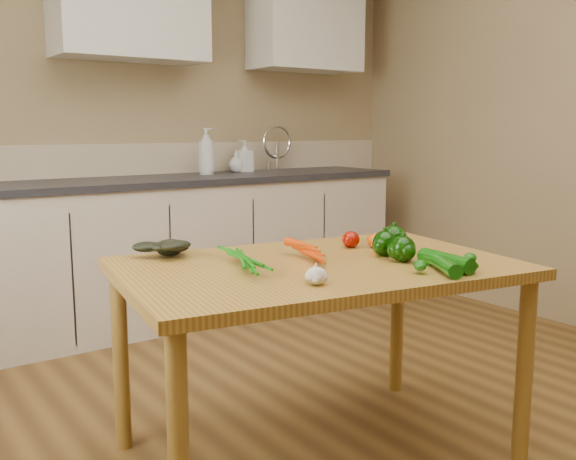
# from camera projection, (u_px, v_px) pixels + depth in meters

# --- Properties ---
(room) EXTENTS (4.04, 5.04, 2.64)m
(room) POSITION_uv_depth(u_px,v_px,m) (398.00, 114.00, 2.21)
(room) COLOR brown
(room) RESTS_ON ground
(counter_run) EXTENTS (2.84, 0.64, 1.14)m
(counter_run) POSITION_uv_depth(u_px,v_px,m) (193.00, 245.00, 4.08)
(counter_run) COLOR beige
(counter_run) RESTS_ON ground
(upper_cabinets) EXTENTS (2.15, 0.35, 0.70)m
(upper_cabinets) POSITION_uv_depth(u_px,v_px,m) (220.00, 10.00, 4.12)
(upper_cabinets) COLOR silver
(upper_cabinets) RESTS_ON room
(table) EXTENTS (1.49, 1.08, 0.73)m
(table) POSITION_uv_depth(u_px,v_px,m) (317.00, 285.00, 2.27)
(table) COLOR #B08033
(table) RESTS_ON ground
(soap_bottle_a) EXTENTS (0.12, 0.12, 0.30)m
(soap_bottle_a) POSITION_uv_depth(u_px,v_px,m) (206.00, 151.00, 4.13)
(soap_bottle_a) COLOR silver
(soap_bottle_a) RESTS_ON counter_run
(soap_bottle_b) EXTENTS (0.12, 0.11, 0.22)m
(soap_bottle_b) POSITION_uv_depth(u_px,v_px,m) (245.00, 156.00, 4.39)
(soap_bottle_b) COLOR silver
(soap_bottle_b) RESTS_ON counter_run
(soap_bottle_c) EXTENTS (0.14, 0.14, 0.14)m
(soap_bottle_c) POSITION_uv_depth(u_px,v_px,m) (237.00, 161.00, 4.37)
(soap_bottle_c) COLOR silver
(soap_bottle_c) RESTS_ON counter_run
(carrot_bunch) EXTENTS (0.28, 0.23, 0.07)m
(carrot_bunch) POSITION_uv_depth(u_px,v_px,m) (289.00, 253.00, 2.26)
(carrot_bunch) COLOR #D93D05
(carrot_bunch) RESTS_ON table
(leafy_greens) EXTENTS (0.19, 0.18, 0.10)m
(leafy_greens) POSITION_uv_depth(u_px,v_px,m) (165.00, 245.00, 2.33)
(leafy_greens) COLOR black
(leafy_greens) RESTS_ON table
(garlic_bulb) EXTENTS (0.06, 0.06, 0.06)m
(garlic_bulb) POSITION_uv_depth(u_px,v_px,m) (316.00, 276.00, 1.94)
(garlic_bulb) COLOR beige
(garlic_bulb) RESTS_ON table
(pepper_a) EXTENTS (0.09, 0.09, 0.09)m
(pepper_a) POSITION_uv_depth(u_px,v_px,m) (385.00, 244.00, 2.37)
(pepper_a) COLOR black
(pepper_a) RESTS_ON table
(pepper_b) EXTENTS (0.10, 0.10, 0.10)m
(pepper_b) POSITION_uv_depth(u_px,v_px,m) (394.00, 239.00, 2.43)
(pepper_b) COLOR black
(pepper_b) RESTS_ON table
(pepper_c) EXTENTS (0.09, 0.09, 0.09)m
(pepper_c) POSITION_uv_depth(u_px,v_px,m) (403.00, 249.00, 2.27)
(pepper_c) COLOR black
(pepper_c) RESTS_ON table
(tomato_a) EXTENTS (0.07, 0.07, 0.07)m
(tomato_a) POSITION_uv_depth(u_px,v_px,m) (351.00, 239.00, 2.54)
(tomato_a) COLOR #880D02
(tomato_a) RESTS_ON table
(tomato_b) EXTENTS (0.06, 0.06, 0.06)m
(tomato_b) POSITION_uv_depth(u_px,v_px,m) (375.00, 241.00, 2.53)
(tomato_b) COLOR #D65005
(tomato_b) RESTS_ON table
(tomato_c) EXTENTS (0.06, 0.06, 0.06)m
(tomato_c) POSITION_uv_depth(u_px,v_px,m) (398.00, 241.00, 2.53)
(tomato_c) COLOR #D65005
(tomato_c) RESTS_ON table
(zucchini_a) EXTENTS (0.08, 0.23, 0.06)m
(zucchini_a) POSITION_uv_depth(u_px,v_px,m) (446.00, 261.00, 2.15)
(zucchini_a) COLOR #0A4207
(zucchini_a) RESTS_ON table
(zucchini_b) EXTENTS (0.13, 0.18, 0.05)m
(zucchini_b) POSITION_uv_depth(u_px,v_px,m) (446.00, 266.00, 2.08)
(zucchini_b) COLOR #0A4207
(zucchini_b) RESTS_ON table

